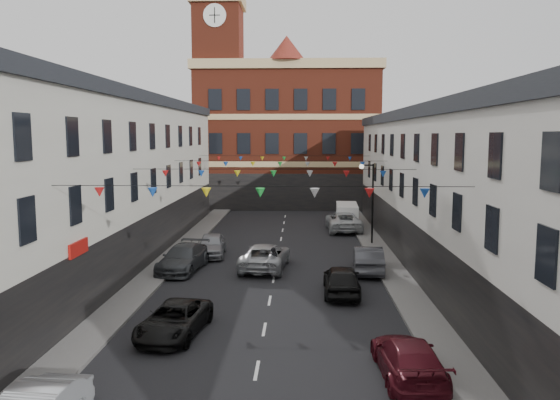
# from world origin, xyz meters

# --- Properties ---
(ground) EXTENTS (160.00, 160.00, 0.00)m
(ground) POSITION_xyz_m (0.00, 0.00, 0.00)
(ground) COLOR black
(ground) RESTS_ON ground
(pavement_left) EXTENTS (1.80, 64.00, 0.15)m
(pavement_left) POSITION_xyz_m (-6.90, 2.00, 0.07)
(pavement_left) COLOR #605E5B
(pavement_left) RESTS_ON ground
(pavement_right) EXTENTS (1.80, 64.00, 0.15)m
(pavement_right) POSITION_xyz_m (6.90, 2.00, 0.07)
(pavement_right) COLOR #605E5B
(pavement_right) RESTS_ON ground
(terrace_left) EXTENTS (8.40, 56.00, 10.70)m
(terrace_left) POSITION_xyz_m (-11.78, 1.00, 5.35)
(terrace_left) COLOR beige
(terrace_left) RESTS_ON ground
(terrace_right) EXTENTS (8.40, 56.00, 9.70)m
(terrace_right) POSITION_xyz_m (11.78, 1.00, 4.85)
(terrace_right) COLOR silver
(terrace_right) RESTS_ON ground
(civic_building) EXTENTS (20.60, 13.30, 18.50)m
(civic_building) POSITION_xyz_m (0.00, 37.95, 8.14)
(civic_building) COLOR maroon
(civic_building) RESTS_ON ground
(clock_tower) EXTENTS (5.60, 5.60, 30.00)m
(clock_tower) POSITION_xyz_m (-7.50, 35.00, 14.93)
(clock_tower) COLOR maroon
(clock_tower) RESTS_ON ground
(distant_hill) EXTENTS (40.00, 14.00, 10.00)m
(distant_hill) POSITION_xyz_m (-4.00, 62.00, 5.00)
(distant_hill) COLOR #2B4E24
(distant_hill) RESTS_ON ground
(street_lamp) EXTENTS (1.10, 0.36, 6.00)m
(street_lamp) POSITION_xyz_m (6.55, 14.00, 3.90)
(street_lamp) COLOR black
(street_lamp) RESTS_ON ground
(car_left_c) EXTENTS (2.71, 4.87, 1.29)m
(car_left_c) POSITION_xyz_m (-3.60, -4.78, 0.64)
(car_left_c) COLOR black
(car_left_c) RESTS_ON ground
(car_left_d) EXTENTS (2.73, 5.46, 1.52)m
(car_left_d) POSITION_xyz_m (-5.50, 5.77, 0.76)
(car_left_d) COLOR #3C3F43
(car_left_d) RESTS_ON ground
(car_left_e) EXTENTS (2.11, 4.54, 1.50)m
(car_left_e) POSITION_xyz_m (-4.46, 9.84, 0.75)
(car_left_e) COLOR #92949A
(car_left_e) RESTS_ON ground
(car_right_c) EXTENTS (2.10, 4.82, 1.38)m
(car_right_c) POSITION_xyz_m (5.08, -8.43, 0.69)
(car_right_c) COLOR #52101A
(car_right_c) RESTS_ON ground
(car_right_d) EXTENTS (1.93, 4.55, 1.53)m
(car_right_d) POSITION_xyz_m (3.60, 1.18, 0.77)
(car_right_d) COLOR black
(car_right_d) RESTS_ON ground
(car_right_e) EXTENTS (1.93, 4.81, 1.56)m
(car_right_e) POSITION_xyz_m (5.50, 5.86, 0.78)
(car_right_e) COLOR #414247
(car_right_e) RESTS_ON ground
(car_right_f) EXTENTS (2.89, 6.02, 1.66)m
(car_right_f) POSITION_xyz_m (5.18, 19.92, 0.83)
(car_right_f) COLOR silver
(car_right_f) RESTS_ON ground
(moving_car) EXTENTS (3.10, 5.80, 1.55)m
(moving_car) POSITION_xyz_m (-0.64, 6.44, 0.77)
(moving_car) COLOR #A4A7AB
(moving_car) RESTS_ON ground
(white_van) EXTENTS (2.02, 4.74, 2.06)m
(white_van) POSITION_xyz_m (5.60, 21.74, 1.03)
(white_van) COLOR white
(white_van) RESTS_ON ground
(pedestrian) EXTENTS (0.73, 0.61, 1.70)m
(pedestrian) POSITION_xyz_m (-0.05, 4.59, 0.85)
(pedestrian) COLOR black
(pedestrian) RESTS_ON ground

